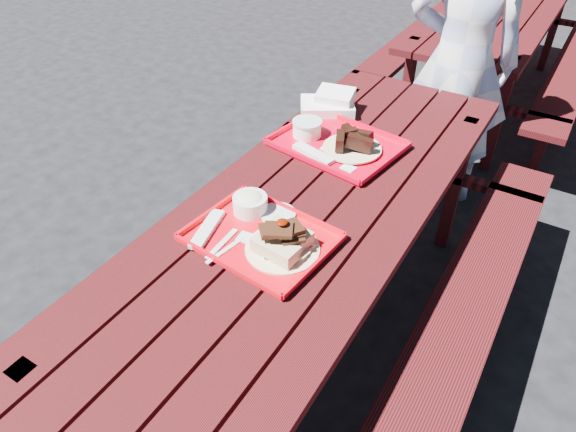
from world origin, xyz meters
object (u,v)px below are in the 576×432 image
object	(u,v)px
picnic_table_near	(309,249)
person	(460,62)
picnic_table_far	(496,32)
far_tray	(334,142)
near_tray	(265,229)

from	to	relation	value
picnic_table_near	person	size ratio (longest dim) A/B	1.47
picnic_table_near	picnic_table_far	world-z (taller)	same
picnic_table_near	far_tray	bearing A→B (deg)	106.43
picnic_table_near	far_tray	size ratio (longest dim) A/B	4.41
far_tray	picnic_table_near	bearing A→B (deg)	-73.57
picnic_table_near	near_tray	size ratio (longest dim) A/B	4.99
person	picnic_table_far	bearing A→B (deg)	-99.23
picnic_table_far	far_tray	size ratio (longest dim) A/B	4.41
far_tray	person	size ratio (longest dim) A/B	0.33
near_tray	person	xyz separation A→B (m)	(0.14, 1.65, 0.03)
near_tray	person	size ratio (longest dim) A/B	0.30
picnic_table_near	near_tray	distance (m)	0.31
picnic_table_near	picnic_table_far	xyz separation A→B (m)	(0.00, 2.80, 0.00)
picnic_table_far	person	distance (m)	1.38
picnic_table_far	near_tray	world-z (taller)	near_tray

